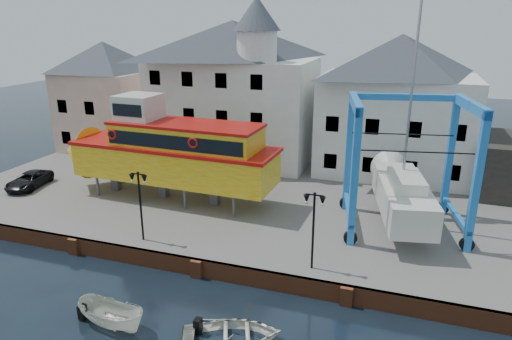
% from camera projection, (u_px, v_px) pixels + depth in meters
% --- Properties ---
extents(ground, '(140.00, 140.00, 0.00)m').
position_uv_depth(ground, '(197.00, 277.00, 24.69)').
color(ground, black).
rests_on(ground, ground).
extents(hardstanding, '(44.00, 22.00, 1.00)m').
position_uv_depth(hardstanding, '(260.00, 197.00, 34.43)').
color(hardstanding, '#62605D').
rests_on(hardstanding, ground).
extents(quay_wall, '(44.00, 0.47, 1.00)m').
position_uv_depth(quay_wall, '(198.00, 267.00, 24.63)').
color(quay_wall, brown).
rests_on(quay_wall, ground).
extents(building_pink, '(8.00, 7.00, 10.30)m').
position_uv_depth(building_pink, '(107.00, 96.00, 44.41)').
color(building_pink, tan).
rests_on(building_pink, hardstanding).
extents(building_white_main, '(14.00, 8.30, 14.00)m').
position_uv_depth(building_white_main, '(234.00, 89.00, 40.41)').
color(building_white_main, silver).
rests_on(building_white_main, hardstanding).
extents(building_white_right, '(12.00, 8.00, 11.20)m').
position_uv_depth(building_white_right, '(396.00, 106.00, 36.98)').
color(building_white_right, silver).
rests_on(building_white_right, hardstanding).
extents(lamp_post_left, '(1.12, 0.32, 4.20)m').
position_uv_depth(lamp_post_left, '(139.00, 189.00, 25.67)').
color(lamp_post_left, black).
rests_on(lamp_post_left, hardstanding).
extents(lamp_post_right, '(1.12, 0.32, 4.20)m').
position_uv_depth(lamp_post_right, '(314.00, 211.00, 22.64)').
color(lamp_post_right, black).
rests_on(lamp_post_right, hardstanding).
extents(tour_boat, '(16.98, 4.66, 7.33)m').
position_uv_depth(tour_boat, '(161.00, 151.00, 32.03)').
color(tour_boat, '#59595E').
rests_on(tour_boat, hardstanding).
extents(travel_lift, '(8.06, 10.42, 15.27)m').
position_uv_depth(travel_lift, '(401.00, 184.00, 28.29)').
color(travel_lift, '#2183C6').
rests_on(travel_lift, hardstanding).
extents(van, '(2.56, 4.38, 1.15)m').
position_uv_depth(van, '(29.00, 180.00, 34.83)').
color(van, black).
rests_on(van, hardstanding).
extents(motorboat_a, '(3.77, 1.85, 1.40)m').
position_uv_depth(motorboat_a, '(113.00, 326.00, 20.69)').
color(motorboat_a, silver).
rests_on(motorboat_a, ground).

